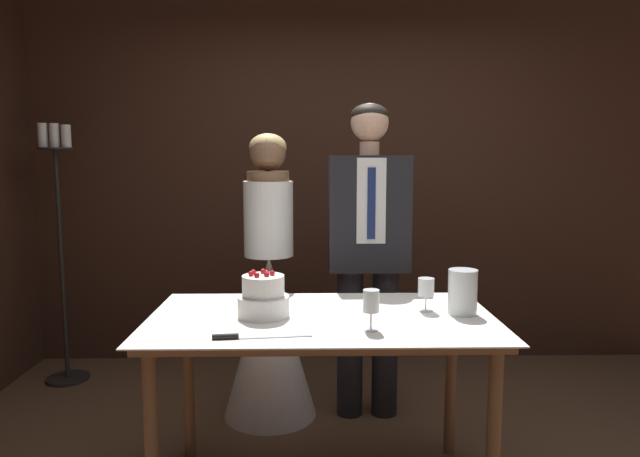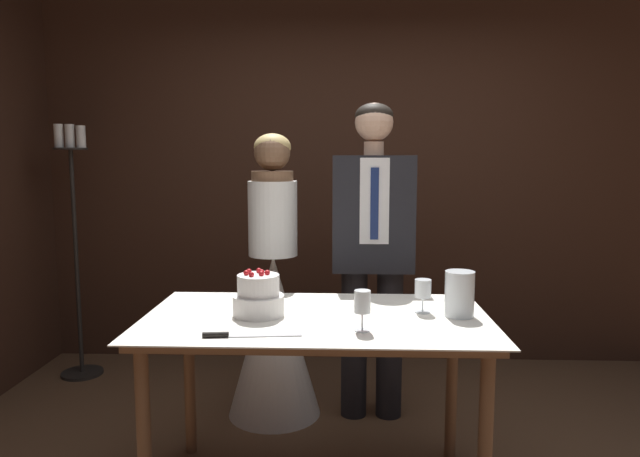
# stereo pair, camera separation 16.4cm
# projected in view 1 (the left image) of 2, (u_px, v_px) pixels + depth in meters

# --- Properties ---
(wall_back) EXTENTS (4.78, 0.12, 2.93)m
(wall_back) POSITION_uv_depth(u_px,v_px,m) (345.00, 163.00, 4.22)
(wall_back) COLOR #382116
(wall_back) RESTS_ON ground_plane
(cake_table) EXTENTS (1.50, 0.85, 0.82)m
(cake_table) POSITION_uv_depth(u_px,v_px,m) (322.00, 336.00, 2.49)
(cake_table) COLOR brown
(cake_table) RESTS_ON ground_plane
(tiered_cake) EXTENTS (0.22, 0.22, 0.20)m
(tiered_cake) POSITION_uv_depth(u_px,v_px,m) (263.00, 298.00, 2.47)
(tiered_cake) COLOR white
(tiered_cake) RESTS_ON cake_table
(cake_knife) EXTENTS (0.38, 0.06, 0.02)m
(cake_knife) POSITION_uv_depth(u_px,v_px,m) (243.00, 337.00, 2.17)
(cake_knife) COLOR silver
(cake_knife) RESTS_ON cake_table
(wine_glass_near) EXTENTS (0.07, 0.07, 0.16)m
(wine_glass_near) POSITION_uv_depth(u_px,v_px,m) (371.00, 303.00, 2.26)
(wine_glass_near) COLOR silver
(wine_glass_near) RESTS_ON cake_table
(wine_glass_middle) EXTENTS (0.07, 0.07, 0.15)m
(wine_glass_middle) POSITION_uv_depth(u_px,v_px,m) (426.00, 289.00, 2.55)
(wine_glass_middle) COLOR silver
(wine_glass_middle) RESTS_ON cake_table
(hurricane_candle) EXTENTS (0.13, 0.13, 0.20)m
(hurricane_candle) POSITION_uv_depth(u_px,v_px,m) (463.00, 293.00, 2.50)
(hurricane_candle) COLOR silver
(hurricane_candle) RESTS_ON cake_table
(bride) EXTENTS (0.54, 0.54, 1.64)m
(bride) POSITION_uv_depth(u_px,v_px,m) (269.00, 315.00, 3.29)
(bride) COLOR white
(bride) RESTS_ON ground_plane
(groom) EXTENTS (0.45, 0.25, 1.81)m
(groom) POSITION_uv_depth(u_px,v_px,m) (368.00, 242.00, 3.25)
(groom) COLOR black
(groom) RESTS_ON ground_plane
(candle_stand) EXTENTS (0.28, 0.28, 1.73)m
(candle_stand) POSITION_uv_depth(u_px,v_px,m) (61.00, 247.00, 3.77)
(candle_stand) COLOR black
(candle_stand) RESTS_ON ground_plane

